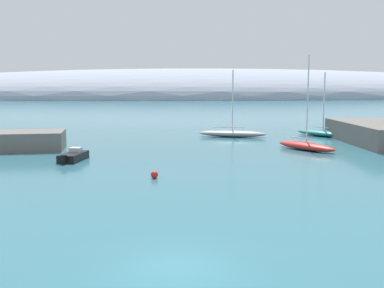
# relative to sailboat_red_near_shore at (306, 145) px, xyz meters

# --- Properties ---
(water) EXTENTS (600.00, 600.00, 0.00)m
(water) POSITION_rel_sailboat_red_near_shore_xyz_m (-14.04, -29.37, -0.48)
(water) COLOR #2D6675
(water) RESTS_ON ground
(distant_ridge) EXTENTS (322.79, 83.31, 24.12)m
(distant_ridge) POSITION_rel_sailboat_red_near_shore_xyz_m (3.64, 158.01, -0.48)
(distant_ridge) COLOR #8E99AD
(distant_ridge) RESTS_ON ground
(sailboat_red_near_shore) EXTENTS (5.25, 6.85, 9.47)m
(sailboat_red_near_shore) POSITION_rel_sailboat_red_near_shore_xyz_m (0.00, 0.00, 0.00)
(sailboat_red_near_shore) COLOR red
(sailboat_red_near_shore) RESTS_ON water
(sailboat_grey_mid_mooring) EXTENTS (8.66, 4.23, 8.30)m
(sailboat_grey_mid_mooring) POSITION_rel_sailboat_red_near_shore_xyz_m (-5.79, 11.68, -0.01)
(sailboat_grey_mid_mooring) COLOR gray
(sailboat_grey_mid_mooring) RESTS_ON water
(sailboat_teal_outer_mooring) EXTENTS (6.22, 7.19, 7.99)m
(sailboat_teal_outer_mooring) POSITION_rel_sailboat_red_near_shore_xyz_m (5.72, 11.56, -0.03)
(sailboat_teal_outer_mooring) COLOR #1E6B70
(sailboat_teal_outer_mooring) RESTS_ON water
(motorboat_black_alongside_breakwater) EXTENTS (2.29, 4.18, 1.08)m
(motorboat_black_alongside_breakwater) POSITION_rel_sailboat_red_near_shore_xyz_m (-22.36, -4.87, -0.09)
(motorboat_black_alongside_breakwater) COLOR black
(motorboat_black_alongside_breakwater) RESTS_ON water
(mooring_buoy_red) EXTENTS (0.54, 0.54, 0.54)m
(mooring_buoy_red) POSITION_rel_sailboat_red_near_shore_xyz_m (-15.12, -12.99, -0.21)
(mooring_buoy_red) COLOR red
(mooring_buoy_red) RESTS_ON water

